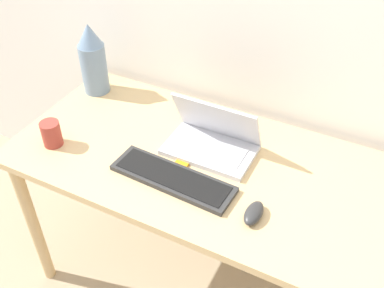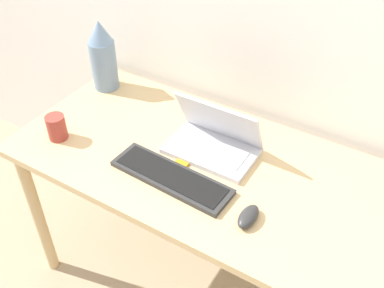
{
  "view_description": "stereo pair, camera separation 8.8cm",
  "coord_description": "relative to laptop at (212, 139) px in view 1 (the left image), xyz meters",
  "views": [
    {
      "loc": [
        0.5,
        -0.75,
        1.86
      ],
      "look_at": [
        -0.04,
        0.31,
        0.87
      ],
      "focal_mm": 42.0,
      "sensor_mm": 36.0,
      "label": 1
    },
    {
      "loc": [
        0.57,
        -0.7,
        1.86
      ],
      "look_at": [
        -0.04,
        0.31,
        0.87
      ],
      "focal_mm": 42.0,
      "sensor_mm": 36.0,
      "label": 2
    }
  ],
  "objects": [
    {
      "name": "laptop",
      "position": [
        0.0,
        0.0,
        0.0
      ],
      "size": [
        0.33,
        0.21,
        0.21
      ],
      "color": "silver",
      "rests_on": "desk"
    },
    {
      "name": "mouse",
      "position": [
        0.26,
        -0.24,
        -0.03
      ],
      "size": [
        0.05,
        0.11,
        0.04
      ],
      "color": "#2D2D2D",
      "rests_on": "desk"
    },
    {
      "name": "keyboard",
      "position": [
        -0.05,
        -0.21,
        -0.04
      ],
      "size": [
        0.45,
        0.15,
        0.02
      ],
      "color": "#2D2D2D",
      "rests_on": "desk"
    },
    {
      "name": "vase",
      "position": [
        -0.62,
        0.13,
        0.11
      ],
      "size": [
        0.11,
        0.11,
        0.31
      ],
      "color": "slate",
      "rests_on": "desk"
    },
    {
      "name": "desk",
      "position": [
        0.02,
        -0.08,
        -0.14
      ],
      "size": [
        1.46,
        0.7,
        0.77
      ],
      "color": "tan",
      "rests_on": "ground_plane"
    },
    {
      "name": "mp3_player",
      "position": [
        -0.06,
        -0.12,
        -0.04
      ],
      "size": [
        0.05,
        0.07,
        0.01
      ],
      "color": "orange",
      "rests_on": "desk"
    },
    {
      "name": "mug",
      "position": [
        -0.55,
        -0.25,
        0.0
      ],
      "size": [
        0.07,
        0.07,
        0.1
      ],
      "color": "#9E382D",
      "rests_on": "desk"
    }
  ]
}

